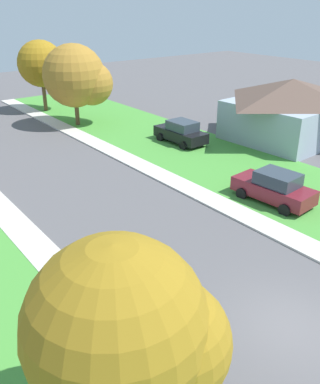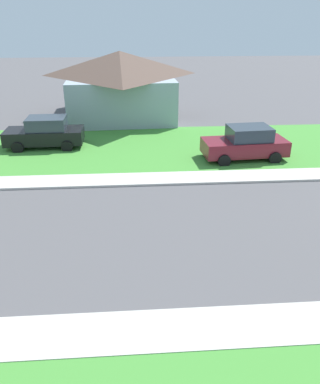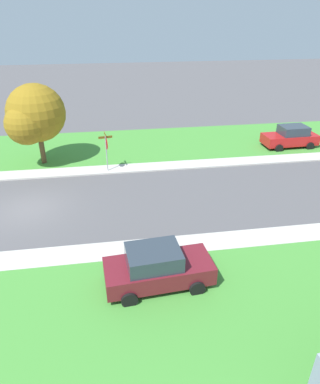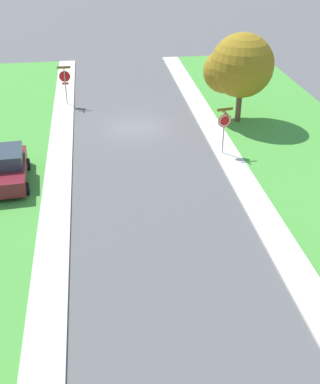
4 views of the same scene
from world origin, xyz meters
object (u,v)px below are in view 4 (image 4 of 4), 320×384
at_px(stop_sign_far_corner, 224,123).
at_px(tree_across_right, 238,67).
at_px(car_maroon_driveway_right, 7,168).
at_px(stop_sign_near_corner, 65,79).

xyz_separation_m(stop_sign_far_corner, tree_across_right, (-1.94, -4.72, 1.70)).
distance_m(car_maroon_driveway_right, tree_across_right, 15.21).
relative_size(car_maroon_driveway_right, tree_across_right, 0.78).
distance_m(stop_sign_far_corner, tree_across_right, 5.38).
height_order(stop_sign_far_corner, car_maroon_driveway_right, stop_sign_far_corner).
bearing_deg(tree_across_right, car_maroon_driveway_right, 25.57).
distance_m(stop_sign_near_corner, tree_across_right, 11.91).
xyz_separation_m(stop_sign_near_corner, car_maroon_driveway_right, (2.66, 11.10, -1.00)).
bearing_deg(stop_sign_far_corner, car_maroon_driveway_right, 8.54).
bearing_deg(stop_sign_near_corner, stop_sign_far_corner, 133.53).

